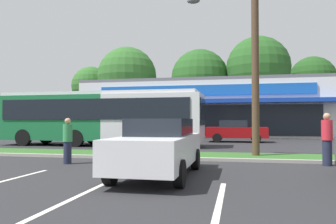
# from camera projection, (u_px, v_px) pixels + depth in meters

# --- Properties ---
(grass_median) EXTENTS (56.00, 2.20, 0.12)m
(grass_median) POSITION_uv_depth(u_px,v_px,m) (155.00, 155.00, 14.11)
(grass_median) COLOR #2D5B23
(grass_median) RESTS_ON ground_plane
(curb_lip) EXTENTS (56.00, 0.24, 0.12)m
(curb_lip) POSITION_uv_depth(u_px,v_px,m) (147.00, 158.00, 12.92)
(curb_lip) COLOR #99968C
(curb_lip) RESTS_ON ground_plane
(parking_stripe_1) EXTENTS (0.12, 4.80, 0.01)m
(parking_stripe_1) POSITION_uv_depth(u_px,v_px,m) (83.00, 194.00, 6.80)
(parking_stripe_1) COLOR silver
(parking_stripe_1) RESTS_ON ground_plane
(parking_stripe_2) EXTENTS (0.12, 4.80, 0.01)m
(parking_stripe_2) POSITION_uv_depth(u_px,v_px,m) (218.00, 210.00, 5.58)
(parking_stripe_2) COLOR silver
(parking_stripe_2) RESTS_ON ground_plane
(storefront_building) EXTENTS (24.21, 12.33, 5.52)m
(storefront_building) POSITION_uv_depth(u_px,v_px,m) (208.00, 109.00, 35.13)
(storefront_building) COLOR silver
(storefront_building) RESTS_ON ground_plane
(tree_far_left) EXTENTS (5.70, 5.70, 9.58)m
(tree_far_left) POSITION_uv_depth(u_px,v_px,m) (91.00, 86.00, 49.03)
(tree_far_left) COLOR #473323
(tree_far_left) RESTS_ON ground_plane
(tree_left) EXTENTS (8.05, 8.05, 11.65)m
(tree_left) POSITION_uv_depth(u_px,v_px,m) (127.00, 76.00, 45.35)
(tree_left) COLOR #473323
(tree_left) RESTS_ON ground_plane
(tree_mid_left) EXTENTS (7.55, 7.55, 10.98)m
(tree_mid_left) POSITION_uv_depth(u_px,v_px,m) (200.00, 78.00, 43.72)
(tree_mid_left) COLOR #473323
(tree_mid_left) RESTS_ON ground_plane
(tree_mid) EXTENTS (7.98, 7.98, 12.15)m
(tree_mid) POSITION_uv_depth(u_px,v_px,m) (258.00, 68.00, 41.59)
(tree_mid) COLOR #473323
(tree_mid) RESTS_ON ground_plane
(tree_mid_right) EXTENTS (6.06, 6.06, 10.01)m
(tree_mid_right) POSITION_uv_depth(u_px,v_px,m) (313.00, 80.00, 43.58)
(tree_mid_right) COLOR #473323
(tree_mid_right) RESTS_ON ground_plane
(utility_pole) EXTENTS (3.11, 2.39, 9.57)m
(utility_pole) POSITION_uv_depth(u_px,v_px,m) (251.00, 32.00, 13.48)
(utility_pole) COLOR #4C3826
(utility_pole) RESTS_ON ground_plane
(city_bus) EXTENTS (12.64, 2.83, 3.25)m
(city_bus) POSITION_uv_depth(u_px,v_px,m) (100.00, 117.00, 20.11)
(city_bus) COLOR #196638
(city_bus) RESTS_ON ground_plane
(car_0) EXTENTS (4.46, 1.92, 1.51)m
(car_0) POSITION_uv_depth(u_px,v_px,m) (159.00, 131.00, 24.66)
(car_0) COLOR #9E998C
(car_0) RESTS_ON ground_plane
(car_2) EXTENTS (1.87, 4.66, 1.56)m
(car_2) POSITION_uv_depth(u_px,v_px,m) (159.00, 146.00, 9.05)
(car_2) COLOR silver
(car_2) RESTS_ON ground_plane
(car_3) EXTENTS (4.26, 1.93, 1.56)m
(car_3) POSITION_uv_depth(u_px,v_px,m) (236.00, 131.00, 23.58)
(car_3) COLOR maroon
(car_3) RESTS_ON ground_plane
(pedestrian_near_bench) EXTENTS (0.32, 0.32, 1.61)m
(pedestrian_near_bench) POSITION_uv_depth(u_px,v_px,m) (68.00, 141.00, 11.60)
(pedestrian_near_bench) COLOR #1E2338
(pedestrian_near_bench) RESTS_ON ground_plane
(pedestrian_by_pole) EXTENTS (0.36, 0.36, 1.77)m
(pedestrian_by_pole) POSITION_uv_depth(u_px,v_px,m) (327.00, 139.00, 11.09)
(pedestrian_by_pole) COLOR #1E2338
(pedestrian_by_pole) RESTS_ON ground_plane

